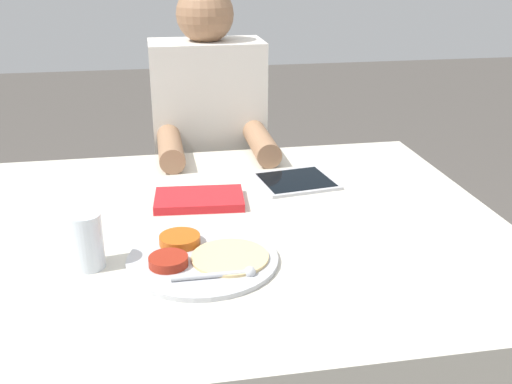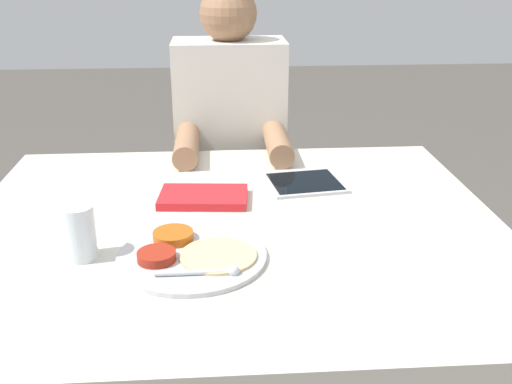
{
  "view_description": "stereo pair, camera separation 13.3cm",
  "coord_description": "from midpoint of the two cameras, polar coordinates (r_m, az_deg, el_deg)",
  "views": [
    {
      "loc": [
        -0.17,
        -1.18,
        1.31
      ],
      "look_at": [
        0.05,
        0.03,
        0.81
      ],
      "focal_mm": 42.0,
      "sensor_mm": 36.0,
      "label": 1
    },
    {
      "loc": [
        -0.03,
        -1.2,
        1.31
      ],
      "look_at": [
        0.05,
        0.03,
        0.81
      ],
      "focal_mm": 42.0,
      "sensor_mm": 36.0,
      "label": 2
    }
  ],
  "objects": [
    {
      "name": "person_diner",
      "position": [
        2.01,
        -6.24,
        0.5
      ],
      "size": [
        0.35,
        0.46,
        1.22
      ],
      "color": "black",
      "rests_on": "ground_plane"
    },
    {
      "name": "tablet_device",
      "position": [
        1.54,
        1.36,
        0.99
      ],
      "size": [
        0.21,
        0.2,
        0.01
      ],
      "color": "#B7B7BC",
      "rests_on": "dining_table"
    },
    {
      "name": "dining_table",
      "position": [
        1.52,
        -4.38,
        -16.03
      ],
      "size": [
        1.19,
        1.02,
        0.75
      ],
      "color": "beige",
      "rests_on": "ground_plane"
    },
    {
      "name": "thali_tray",
      "position": [
        1.17,
        -8.52,
        -6.28
      ],
      "size": [
        0.29,
        0.29,
        0.03
      ],
      "color": "#B7BABF",
      "rests_on": "dining_table"
    },
    {
      "name": "drinking_glass",
      "position": [
        1.18,
        -18.97,
        -4.5
      ],
      "size": [
        0.06,
        0.06,
        0.11
      ],
      "color": "silver",
      "rests_on": "dining_table"
    },
    {
      "name": "red_notebook",
      "position": [
        1.43,
        -8.09,
        -0.81
      ],
      "size": [
        0.22,
        0.15,
        0.02
      ],
      "color": "silver",
      "rests_on": "dining_table"
    }
  ]
}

